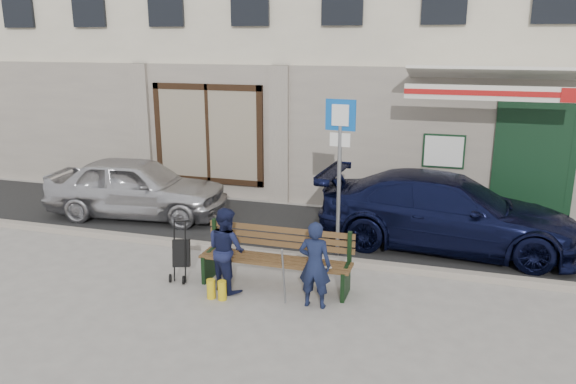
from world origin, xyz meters
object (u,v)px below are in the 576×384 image
at_px(woman, 226,249).
at_px(stroller, 181,254).
at_px(parking_sign, 340,154).
at_px(bench, 273,259).
at_px(man, 315,265).
at_px(car_silver, 137,187).
at_px(car_navy, 447,212).

distance_m(woman, stroller, 0.89).
height_order(parking_sign, bench, parking_sign).
bearing_deg(man, woman, -7.24).
bearing_deg(stroller, car_silver, 112.15).
relative_size(bench, stroller, 2.52).
bearing_deg(car_navy, car_silver, 93.67).
bearing_deg(car_silver, man, -129.20).
xyz_separation_m(car_navy, parking_sign, (-1.82, -1.16, 1.21)).
relative_size(bench, woman, 1.82).
distance_m(parking_sign, bench, 2.17).
xyz_separation_m(car_silver, parking_sign, (4.70, -1.15, 1.24)).
bearing_deg(stroller, parking_sign, 15.77).
xyz_separation_m(parking_sign, man, (0.07, -1.92, -1.25)).
height_order(car_silver, stroller, car_silver).
bearing_deg(bench, parking_sign, 63.18).
distance_m(bench, stroller, 1.51).
bearing_deg(car_navy, bench, 139.23).
relative_size(car_silver, stroller, 4.09).
xyz_separation_m(car_navy, bench, (-2.55, -2.60, -0.23)).
height_order(parking_sign, man, parking_sign).
relative_size(parking_sign, woman, 2.13).
relative_size(car_silver, parking_sign, 1.38).
bearing_deg(car_navy, woman, 135.71).
bearing_deg(car_silver, parking_sign, -110.19).
xyz_separation_m(car_silver, woman, (3.32, -2.89, -0.00)).
height_order(car_silver, car_navy, car_navy).
distance_m(car_navy, parking_sign, 2.47).
bearing_deg(parking_sign, man, -82.64).
xyz_separation_m(car_navy, man, (-1.75, -3.07, -0.04)).
xyz_separation_m(woman, stroller, (-0.85, 0.14, -0.24)).
bearing_deg(car_navy, man, 153.97).
bearing_deg(stroller, woman, -29.03).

